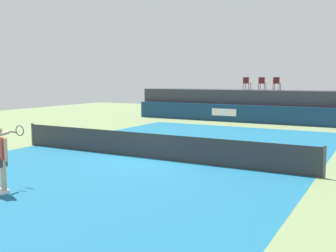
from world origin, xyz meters
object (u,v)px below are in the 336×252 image
object	(u,v)px
net_post_near	(33,134)
net_post_far	(324,162)
spectator_chair_left	(262,83)
spectator_chair_far_left	(247,83)
spectator_chair_center	(277,83)
tennis_ball	(274,142)
tennis_player	(0,157)

from	to	relation	value
net_post_near	net_post_far	bearing A→B (deg)	0.00
spectator_chair_left	net_post_far	distance (m)	16.50
spectator_chair_far_left	net_post_far	world-z (taller)	spectator_chair_far_left
spectator_chair_center	tennis_ball	bearing A→B (deg)	-76.68
spectator_chair_far_left	spectator_chair_left	world-z (taller)	same
spectator_chair_far_left	spectator_chair_left	distance (m)	1.13
net_post_near	net_post_far	size ratio (longest dim) A/B	1.00
spectator_chair_left	spectator_chair_center	distance (m)	1.05
spectator_chair_far_left	spectator_chair_left	size ratio (longest dim) A/B	1.00
tennis_player	tennis_ball	size ratio (longest dim) A/B	26.03
tennis_ball	spectator_chair_left	bearing A→B (deg)	109.10
spectator_chair_far_left	net_post_far	bearing A→B (deg)	-64.20
spectator_chair_left	spectator_chair_center	size ratio (longest dim) A/B	1.00
spectator_chair_far_left	net_post_near	distance (m)	16.12
net_post_far	spectator_chair_left	bearing A→B (deg)	112.26
spectator_chair_left	tennis_ball	world-z (taller)	spectator_chair_left
net_post_far	spectator_chair_center	bearing A→B (deg)	108.92
spectator_chair_left	tennis_ball	size ratio (longest dim) A/B	13.06
spectator_chair_far_left	spectator_chair_center	size ratio (longest dim) A/B	1.00
spectator_chair_left	tennis_player	distance (m)	21.00
spectator_chair_left	tennis_ball	distance (m)	10.18
spectator_chair_left	net_post_near	distance (m)	16.50
tennis_player	tennis_ball	world-z (taller)	tennis_player
spectator_chair_far_left	net_post_near	size ratio (longest dim) A/B	0.89
spectator_chair_center	net_post_near	bearing A→B (deg)	-115.76
net_post_near	tennis_ball	world-z (taller)	net_post_near
tennis_player	tennis_ball	xyz separation A→B (m)	(4.23, 11.62, -0.92)
net_post_far	net_post_near	bearing A→B (deg)	180.00
net_post_near	tennis_ball	bearing A→B (deg)	31.79
spectator_chair_left	net_post_near	xyz separation A→B (m)	(-6.21, -15.13, -2.19)
spectator_chair_far_left	net_post_near	world-z (taller)	spectator_chair_far_left
spectator_chair_center	net_post_near	xyz separation A→B (m)	(-7.25, -15.02, -2.19)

